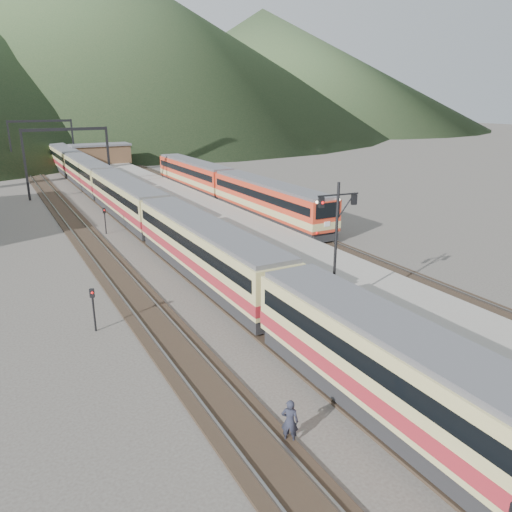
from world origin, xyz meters
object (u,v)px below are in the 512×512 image
second_train (226,187)px  main_train (127,199)px  worker (290,421)px  signal_mast (336,233)px

second_train → main_train: bearing=-169.9°
second_train → worker: 40.52m
main_train → second_train: bearing=10.1°
signal_mast → main_train: bearing=95.8°
second_train → worker: bearing=-112.3°
signal_mast → worker: 10.40m
main_train → signal_mast: size_ratio=14.82×
main_train → second_train: main_train is taller
signal_mast → second_train: bearing=74.5°
signal_mast → worker: (-6.80, -6.69, -4.13)m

